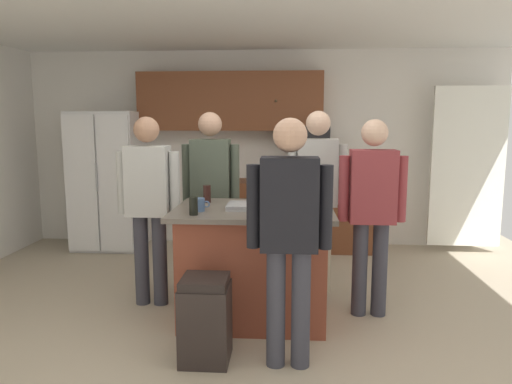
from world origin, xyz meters
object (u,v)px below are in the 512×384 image
Objects in this scene: refrigerator at (108,181)px; glass_short_whisky at (207,194)px; person_guest_right at (289,227)px; tumbler_amber at (290,206)px; kitchen_island at (254,263)px; glass_stout_tall at (193,206)px; microwave_over_range at (307,139)px; person_host_foreground at (372,204)px; serving_tray at (254,206)px; trash_bin at (205,320)px; mug_blue_stoneware at (291,201)px; glass_pilsner at (266,205)px; person_guest_left at (317,188)px; person_guest_by_door at (149,198)px; mug_ceramic_white at (199,205)px; glass_dark_ale at (284,197)px; person_elder_center at (211,187)px.

refrigerator reaches higher than glass_short_whisky.
tumbler_amber is (0.00, 0.57, 0.04)m from person_guest_right.
kitchen_island is 0.74m from glass_short_whisky.
glass_short_whisky is (0.01, 0.57, 0.01)m from glass_stout_tall.
person_guest_right is (-0.23, -3.10, -0.46)m from microwave_over_range.
refrigerator is 3.70m from person_host_foreground.
person_host_foreground is 1.00m from serving_tray.
mug_blue_stoneware is at bearing 55.32° from trash_bin.
glass_pilsner reaches higher than tumbler_amber.
mug_blue_stoneware reaches higher than kitchen_island.
refrigerator reaches higher than person_guest_left.
kitchen_island is 1.05m from person_guest_left.
kitchen_island is 2.16× the size of trash_bin.
glass_pilsner is 0.32× the size of serving_tray.
microwave_over_range is 1.66m from person_guest_left.
person_guest_right is at bearing -3.30° from trash_bin.
person_host_foreground is at bearing 7.37° from kitchen_island.
refrigerator reaches higher than glass_pilsner.
person_host_foreground is at bearing 8.92° from serving_tray.
glass_short_whisky reaches higher than kitchen_island.
person_guest_by_door reaches higher than kitchen_island.
serving_tray is at bearing 1.55° from person_host_foreground.
serving_tray is (0.44, -0.27, -0.06)m from glass_short_whisky.
microwave_over_range is 2.30m from glass_short_whisky.
person_host_foreground is 1.45m from mug_ceramic_white.
refrigerator reaches higher than trash_bin.
person_host_foreground reaches higher than tumbler_amber.
mug_blue_stoneware is (0.76, 0.42, -0.02)m from glass_stout_tall.
glass_stout_tall is (-0.74, 0.47, 0.05)m from person_guest_right.
mug_blue_stoneware is at bearing 7.74° from person_guest_by_door.
trash_bin is (0.16, -0.44, -0.73)m from glass_stout_tall.
person_guest_by_door is at bearing -60.05° from refrigerator.
refrigerator is at bearing 18.19° from person_guest_right.
refrigerator is at bearing 133.35° from serving_tray.
glass_pilsner is 1.09× the size of tumbler_amber.
person_guest_by_door is 11.02× the size of glass_short_whisky.
tumbler_amber is at bearing 42.51° from trash_bin.
microwave_over_range is 0.92× the size of trash_bin.
glass_stout_tall is 1.00× the size of glass_pilsner.
mug_ceramic_white is (1.65, -2.35, 0.12)m from refrigerator.
mug_blue_stoneware is 0.29× the size of serving_tray.
glass_pilsner is at bearing -41.91° from glass_short_whisky.
glass_dark_ale is (0.68, 0.36, 0.01)m from mug_ceramic_white.
tumbler_amber is at bearing 19.78° from person_host_foreground.
trash_bin is (-0.60, -0.86, -0.70)m from mug_blue_stoneware.
kitchen_island is 1.03m from person_elder_center.
glass_pilsner is (1.08, -0.49, 0.04)m from person_guest_by_door.
person_guest_by_door is at bearing 123.94° from trash_bin.
mug_blue_stoneware is at bearing 29.16° from glass_stout_tall.
glass_stout_tall is at bearing -5.52° from person_guest_left.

